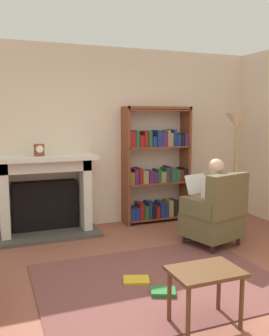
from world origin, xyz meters
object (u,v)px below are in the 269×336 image
at_px(mantel_clock, 39,150).
at_px(side_table, 205,279).
at_px(bookshelf, 157,168).
at_px(armchair_reading, 216,214).
at_px(seated_reader, 209,198).
at_px(fireplace, 45,193).
at_px(floor_lamp, 236,131).

xyz_separation_m(mantel_clock, side_table, (0.92, -2.74, -0.82)).
bearing_deg(side_table, mantel_clock, 108.54).
xyz_separation_m(bookshelf, armchair_reading, (0.22, -1.34, -0.44)).
bearing_deg(seated_reader, side_table, 40.37).
height_order(fireplace, mantel_clock, mantel_clock).
bearing_deg(side_table, bookshelf, 72.62).
xyz_separation_m(fireplace, bookshelf, (1.74, 0.04, 0.27)).
height_order(fireplace, armchair_reading, fireplace).
bearing_deg(fireplace, side_table, -73.50).
bearing_deg(armchair_reading, fireplace, -49.74).
bearing_deg(bookshelf, mantel_clock, -175.73).
bearing_deg(fireplace, seated_reader, -31.67).
xyz_separation_m(armchair_reading, side_table, (-1.12, -1.54, -0.03)).
bearing_deg(armchair_reading, seated_reader, -90.00).
xyz_separation_m(bookshelf, floor_lamp, (1.02, -0.62, 0.59)).
relative_size(fireplace, bookshelf, 0.79).
relative_size(mantel_clock, bookshelf, 0.09).
bearing_deg(floor_lamp, seated_reader, -144.05).
xyz_separation_m(bookshelf, side_table, (-0.90, -2.88, -0.47)).
height_order(seated_reader, side_table, seated_reader).
bearing_deg(floor_lamp, armchair_reading, -138.15).
height_order(fireplace, floor_lamp, floor_lamp).
distance_m(mantel_clock, seated_reader, 2.36).
bearing_deg(bookshelf, floor_lamp, -31.32).
bearing_deg(bookshelf, fireplace, -178.85).
height_order(fireplace, side_table, fireplace).
distance_m(seated_reader, side_table, 1.99).
relative_size(armchair_reading, floor_lamp, 0.57).
height_order(bookshelf, seated_reader, bookshelf).
distance_m(bookshelf, side_table, 3.05).
bearing_deg(mantel_clock, side_table, -71.46).
height_order(fireplace, bookshelf, bookshelf).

